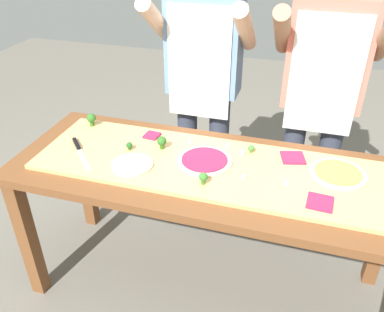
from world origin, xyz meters
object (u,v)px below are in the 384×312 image
at_px(prep_table, 209,187).
at_px(pizza_whole_beet_magenta, 204,160).
at_px(cook_left, 204,75).
at_px(cook_right, 322,88).
at_px(cheese_crumble_c, 190,142).
at_px(broccoli_floret_back_mid, 91,119).
at_px(cheese_crumble_e, 242,152).
at_px(broccoli_floret_front_left, 203,177).
at_px(cheese_crumble_d, 228,146).
at_px(broccoli_floret_center_left, 251,148).
at_px(broccoli_floret_center_right, 129,146).
at_px(cheese_crumble_b, 287,183).
at_px(pizza_whole_white_garlic, 132,164).
at_px(pizza_slice_near_left, 293,158).
at_px(pizza_slice_center, 320,202).
at_px(pizza_slice_far_left, 152,135).
at_px(broccoli_floret_front_mid, 162,142).
at_px(cheese_crumble_a, 244,177).
at_px(pizza_whole_pesto_green, 338,173).
at_px(chefs_knife, 79,149).

distance_m(prep_table, pizza_whole_beet_magenta, 0.14).
xyz_separation_m(cook_left, cook_right, (0.64, 0.00, 0.00)).
distance_m(cheese_crumble_c, cook_right, 0.75).
bearing_deg(broccoli_floret_back_mid, cheese_crumble_e, -3.97).
bearing_deg(broccoli_floret_front_left, cook_left, 105.39).
relative_size(cheese_crumble_d, cheese_crumble_e, 0.85).
distance_m(broccoli_floret_center_left, cheese_crumble_c, 0.31).
height_order(prep_table, broccoli_floret_center_right, broccoli_floret_center_right).
bearing_deg(cheese_crumble_b, pizza_whole_white_garlic, -175.42).
relative_size(pizza_slice_near_left, cheese_crumble_d, 6.62).
bearing_deg(broccoli_floret_back_mid, cheese_crumble_b, -13.06).
xyz_separation_m(pizza_whole_white_garlic, broccoli_floret_center_right, (-0.07, 0.13, 0.02)).
height_order(cheese_crumble_d, cheese_crumble_e, cheese_crumble_e).
xyz_separation_m(broccoli_floret_back_mid, cheese_crumble_e, (0.83, -0.06, -0.03)).
xyz_separation_m(pizza_whole_beet_magenta, broccoli_floret_center_left, (0.19, 0.14, 0.01)).
distance_m(pizza_slice_center, broccoli_floret_front_left, 0.48).
relative_size(pizza_slice_center, broccoli_floret_back_mid, 1.44).
relative_size(broccoli_floret_center_left, cheese_crumble_c, 2.80).
relative_size(pizza_slice_center, cook_right, 0.06).
xyz_separation_m(broccoli_floret_center_right, cook_left, (0.21, 0.56, 0.18)).
bearing_deg(broccoli_floret_front_left, pizza_slice_far_left, 138.17).
distance_m(pizza_slice_near_left, cook_right, 0.47).
xyz_separation_m(prep_table, cook_left, (-0.19, 0.58, 0.33)).
bearing_deg(cook_left, cheese_crumble_c, -83.47).
distance_m(prep_table, cook_right, 0.80).
bearing_deg(cheese_crumble_d, broccoli_floret_center_left, -8.81).
bearing_deg(cook_left, pizza_whole_white_garlic, -101.92).
bearing_deg(pizza_slice_far_left, broccoli_floret_center_right, -109.96).
height_order(cheese_crumble_c, cook_right, cook_right).
xyz_separation_m(pizza_slice_far_left, broccoli_floret_front_mid, (0.09, -0.10, 0.03)).
bearing_deg(pizza_whole_beet_magenta, cheese_crumble_a, -21.42).
relative_size(pizza_whole_white_garlic, broccoli_floret_center_right, 4.85).
xyz_separation_m(pizza_whole_pesto_green, broccoli_floret_front_left, (-0.55, -0.24, 0.03)).
height_order(prep_table, pizza_whole_beet_magenta, pizza_whole_beet_magenta).
height_order(pizza_slice_near_left, broccoli_floret_center_left, broccoli_floret_center_left).
xyz_separation_m(pizza_slice_center, pizza_slice_far_left, (-0.84, 0.32, 0.00)).
xyz_separation_m(pizza_slice_center, broccoli_floret_front_mid, (-0.75, 0.22, 0.03)).
bearing_deg(pizza_whole_white_garlic, broccoli_floret_front_mid, 66.83).
xyz_separation_m(broccoli_floret_center_left, cook_right, (0.29, 0.42, 0.18)).
bearing_deg(broccoli_floret_center_left, cheese_crumble_e, -144.67).
height_order(prep_table, pizza_whole_white_garlic, pizza_whole_white_garlic).
distance_m(cook_left, cook_right, 0.64).
bearing_deg(cheese_crumble_e, pizza_slice_center, -37.39).
distance_m(pizza_whole_white_garlic, broccoli_floret_center_left, 0.57).
bearing_deg(cook_right, broccoli_floret_front_mid, -144.38).
relative_size(cheese_crumble_c, cheese_crumble_d, 0.88).
relative_size(pizza_whole_white_garlic, broccoli_floret_front_left, 3.53).
distance_m(pizza_whole_beet_magenta, cheese_crumble_a, 0.22).
bearing_deg(chefs_knife, pizza_whole_pesto_green, 6.70).
xyz_separation_m(cheese_crumble_c, cook_left, (-0.05, 0.42, 0.19)).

